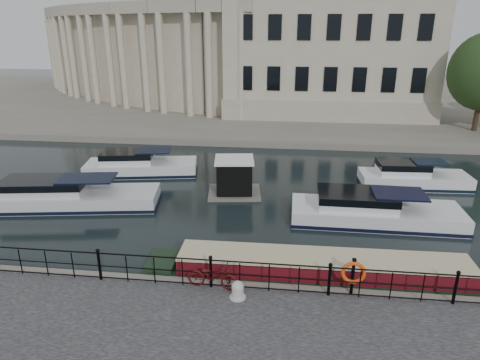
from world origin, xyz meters
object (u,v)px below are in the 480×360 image
(mooring_bollard, at_px, (238,290))
(narrowboat, at_px, (322,276))
(bicycle, at_px, (213,276))
(life_ring_post, at_px, (353,273))
(harbour_hut, at_px, (234,178))

(mooring_bollard, relative_size, narrowboat, 0.05)
(bicycle, distance_m, life_ring_post, 4.71)
(narrowboat, relative_size, harbour_hut, 4.09)
(harbour_hut, bearing_deg, mooring_bollard, -89.47)
(bicycle, bearing_deg, life_ring_post, -82.57)
(mooring_bollard, distance_m, harbour_hut, 10.80)
(bicycle, relative_size, life_ring_post, 1.33)
(life_ring_post, xyz_separation_m, narrowboat, (-0.88, 1.35, -1.03))
(mooring_bollard, relative_size, life_ring_post, 0.46)
(narrowboat, bearing_deg, bicycle, -159.70)
(mooring_bollard, bearing_deg, narrowboat, 33.94)
(bicycle, distance_m, mooring_bollard, 1.05)
(narrowboat, bearing_deg, harbour_hut, 115.99)
(bicycle, height_order, life_ring_post, life_ring_post)
(bicycle, distance_m, harbour_hut, 10.24)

